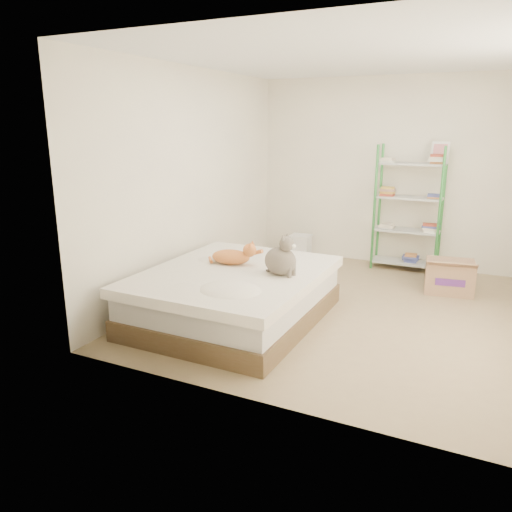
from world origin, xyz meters
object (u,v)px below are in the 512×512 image
Objects in this scene: orange_cat at (231,255)px; white_bin at (301,246)px; cardboard_box at (449,276)px; grey_cat at (280,255)px; shelf_unit at (409,208)px; bed at (235,295)px.

white_bin is (-0.12, 2.42, -0.45)m from orange_cat.
white_bin is at bearing 153.42° from cardboard_box.
orange_cat is 0.64m from grey_cat.
cardboard_box is 2.30m from white_bin.
shelf_unit is at bearing -11.11° from grey_cat.
shelf_unit reaches higher than grey_cat.
orange_cat is at bearing 126.61° from bed.
grey_cat reaches higher than orange_cat.
grey_cat is 2.70m from shelf_unit.
shelf_unit is 5.07× the size of white_bin.
orange_cat is 0.28× the size of shelf_unit.
bed is 0.66m from grey_cat.
shelf_unit is at bearing 49.38° from orange_cat.
shelf_unit reaches higher than cardboard_box.
shelf_unit reaches higher than orange_cat.
shelf_unit is (1.26, 2.66, 0.59)m from bed.
white_bin is at bearing 22.19° from grey_cat.
bed is at bearing 106.10° from grey_cat.
orange_cat is at bearing -87.12° from white_bin.
orange_cat is 1.22× the size of grey_cat.
bed is at bearing -143.15° from cardboard_box.
bed is 3.00m from shelf_unit.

